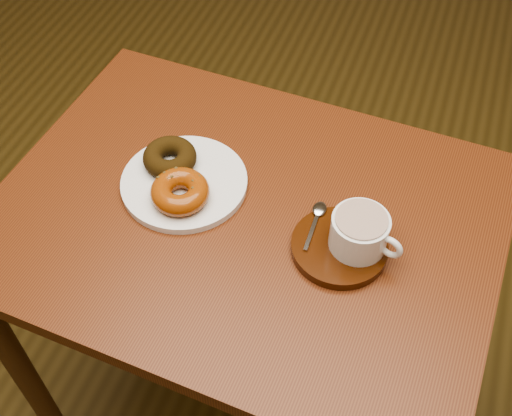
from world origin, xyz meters
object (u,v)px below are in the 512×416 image
(coffee_cup, at_px, (360,232))
(saucer, at_px, (339,247))
(cafe_table, at_px, (246,256))
(donut_plate, at_px, (184,182))

(coffee_cup, bearing_deg, saucer, -145.63)
(cafe_table, distance_m, coffee_cup, 0.27)
(cafe_table, relative_size, donut_plate, 4.00)
(saucer, bearing_deg, coffee_cup, 18.00)
(saucer, bearing_deg, donut_plate, 170.80)
(cafe_table, bearing_deg, coffee_cup, -0.97)
(saucer, height_order, coffee_cup, coffee_cup)
(donut_plate, distance_m, saucer, 0.30)
(donut_plate, bearing_deg, coffee_cup, -6.87)
(cafe_table, xyz_separation_m, donut_plate, (-0.12, 0.02, 0.13))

